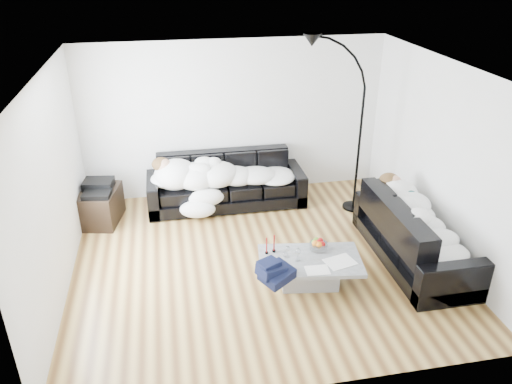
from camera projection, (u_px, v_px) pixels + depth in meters
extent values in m
plane|color=brown|center=(260.00, 260.00, 6.86)|extent=(5.00, 5.00, 0.00)
cube|color=silver|center=(234.00, 119.00, 8.27)|extent=(5.00, 0.02, 2.60)
cube|color=silver|center=(52.00, 190.00, 5.87)|extent=(0.02, 4.50, 2.60)
cube|color=silver|center=(443.00, 160.00, 6.70)|extent=(0.02, 4.50, 2.60)
plane|color=white|center=(261.00, 71.00, 5.71)|extent=(5.00, 5.00, 0.00)
cube|color=black|center=(226.00, 181.00, 8.17)|extent=(2.55, 0.88, 0.83)
cube|color=black|center=(415.00, 232.00, 6.70)|extent=(0.92, 2.14, 0.87)
ellipsoid|color=#0A4844|center=(393.00, 192.00, 7.14)|extent=(0.42, 0.38, 0.20)
cube|color=#939699|center=(309.00, 271.00, 6.31)|extent=(1.37, 0.92, 0.37)
cylinder|color=white|center=(319.00, 244.00, 6.40)|extent=(0.29, 0.29, 0.14)
cylinder|color=white|center=(288.00, 252.00, 6.23)|extent=(0.08, 0.08, 0.16)
cylinder|color=white|center=(285.00, 257.00, 6.13)|extent=(0.07, 0.07, 0.15)
cylinder|color=white|center=(298.00, 255.00, 6.16)|extent=(0.08, 0.08, 0.17)
cylinder|color=maroon|center=(267.00, 246.00, 6.29)|extent=(0.05, 0.05, 0.23)
cylinder|color=maroon|center=(274.00, 244.00, 6.32)|extent=(0.05, 0.05, 0.24)
cube|color=silver|center=(340.00, 262.00, 6.16)|extent=(0.42, 0.35, 0.01)
cube|color=silver|center=(317.00, 270.00, 6.00)|extent=(0.30, 0.22, 0.01)
cube|color=black|center=(101.00, 206.00, 7.72)|extent=(0.68, 0.86, 0.53)
cube|color=black|center=(98.00, 187.00, 7.57)|extent=(0.49, 0.40, 0.13)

